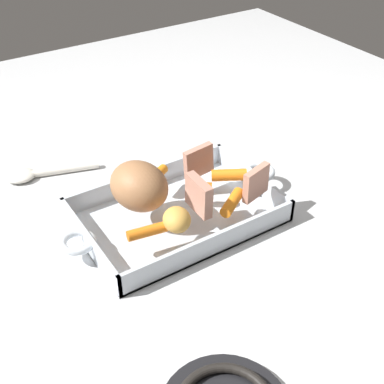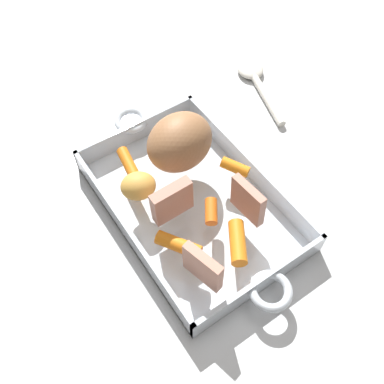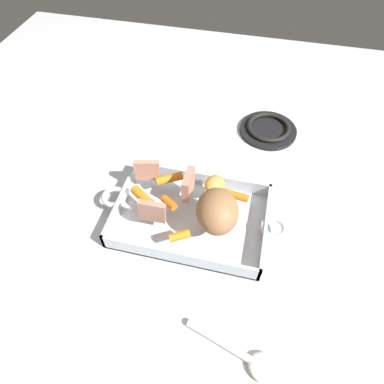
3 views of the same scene
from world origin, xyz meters
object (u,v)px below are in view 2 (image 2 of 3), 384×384
Objects in this scene: baby_carrot_short at (238,242)px; baby_carrot_long at (235,167)px; pork_roast at (180,142)px; baby_carrot_southwest at (211,211)px; roasting_dish at (192,203)px; serving_spoon at (256,79)px; roast_slice_thin at (248,200)px; potato_near_roast at (138,186)px; roast_slice_outer at (203,267)px; baby_carrot_northeast at (178,245)px; baby_carrot_center_left at (129,165)px; roast_slice_thick at (172,201)px.

baby_carrot_long is at bearing -35.96° from baby_carrot_short.
pork_roast reaches higher than baby_carrot_long.
baby_carrot_long is (-0.07, -0.06, -0.03)m from pork_roast.
roasting_dish is at bearing 0.59° from baby_carrot_southwest.
pork_roast is 0.30m from serving_spoon.
roast_slice_thin is (-0.08, -0.05, 0.07)m from roasting_dish.
potato_near_roast is 0.28× the size of serving_spoon.
baby_carrot_southwest is (-0.05, -0.00, 0.04)m from roasting_dish.
baby_carrot_northeast is (0.06, 0.00, -0.02)m from roast_slice_outer.
baby_carrot_southwest is 0.73× the size of potato_near_roast.
roasting_dish is 0.07m from baby_carrot_southwest.
roast_slice_thin is at bearing -92.70° from baby_carrot_northeast.
potato_near_roast is at bearing -0.85° from baby_carrot_northeast.
baby_carrot_center_left is 0.35× the size of serving_spoon.
roasting_dish is 0.34m from serving_spoon.
roast_slice_outer is at bearing 168.65° from roast_slice_thick.
pork_roast is at bearing -76.52° from potato_near_roast.
pork_roast is 2.83× the size of baby_carrot_southwest.
roast_slice_thin is 0.11m from roast_slice_thick.
serving_spoon is at bearing -68.99° from potato_near_roast.
baby_carrot_long is (0.01, -0.13, -0.02)m from roast_slice_thick.
serving_spoon is at bearing -54.68° from baby_carrot_northeast.
serving_spoon is at bearing -48.88° from roast_slice_outer.
roasting_dish is at bearing 85.70° from baby_carrot_long.
baby_carrot_short reaches higher than serving_spoon.
roast_slice_thin is 0.97× the size of roast_slice_thick.
roast_slice_thick reaches higher than roast_slice_outer.
roast_slice_outer reaches higher than serving_spoon.
roast_slice_thick is at bearing 140.39° from pork_roast.
potato_near_roast is at bearing 58.82° from roasting_dish.
baby_carrot_short is 0.22m from baby_carrot_center_left.
baby_carrot_short is (0.01, -0.07, -0.02)m from roast_slice_outer.
roast_slice_thick reaches higher than roast_slice_thin.
baby_carrot_center_left is at bearing 15.59° from baby_carrot_short.
baby_carrot_long is at bearing -25.31° from roast_slice_thin.
pork_roast is 0.17m from baby_carrot_northeast.
pork_roast is at bearing -10.01° from baby_carrot_southwest.
roast_slice_thick reaches higher than baby_carrot_southwest.
baby_carrot_long is (0.12, -0.15, -0.02)m from roast_slice_outer.
roast_slice_thick is 0.39m from serving_spoon.
roast_slice_thick is at bearing 52.95° from baby_carrot_southwest.
roast_slice_thick is at bearing -158.33° from potato_near_roast.
pork_roast is 0.11m from roast_slice_thick.
baby_carrot_northeast is at bearing 58.01° from baby_carrot_short.
baby_carrot_short is at bearing -164.41° from baby_carrot_center_left.
potato_near_roast is (0.10, 0.07, 0.01)m from baby_carrot_southwest.
potato_near_roast reaches higher than roasting_dish.
roast_slice_thin is 0.17m from potato_near_roast.
baby_carrot_southwest is (0.08, -0.07, -0.02)m from roast_slice_outer.
baby_carrot_northeast is (0.01, 0.12, -0.02)m from roast_slice_thin.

